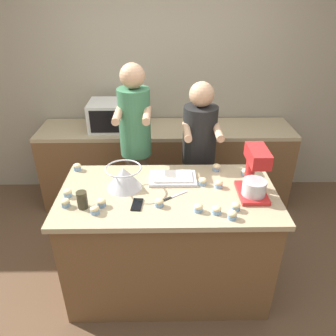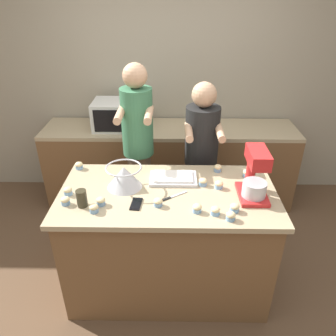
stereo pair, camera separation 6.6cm
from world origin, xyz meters
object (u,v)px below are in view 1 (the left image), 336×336
cupcake_2 (236,206)px  cupcake_6 (159,202)px  person_left (136,152)px  cupcake_10 (77,167)px  knife (173,197)px  cupcake_1 (68,193)px  cupcake_12 (101,202)px  cupcake_13 (203,181)px  microwave_oven (115,115)px  mixing_bowl (124,177)px  cupcake_9 (65,203)px  cupcake_5 (219,184)px  cupcake_11 (95,210)px  cupcake_0 (216,167)px  person_right (198,160)px  cupcake_3 (198,208)px  cupcake_7 (246,172)px  cell_phone (137,204)px  stand_mixer (254,175)px  cupcake_8 (217,210)px  baking_tray (173,178)px  cupcake_4 (232,215)px

cupcake_2 → cupcake_6: same height
person_left → cupcake_10: (-0.46, -0.35, 0.04)m
person_left → cupcake_10: size_ratio=27.66×
knife → cupcake_1: cupcake_1 is taller
cupcake_12 → cupcake_13: 0.78m
microwave_oven → cupcake_12: size_ratio=8.57×
mixing_bowl → cupcake_10: mixing_bowl is taller
cupcake_9 → cupcake_5: bearing=11.7°
cupcake_11 → cupcake_12: bearing=69.5°
cupcake_0 → cupcake_5: bearing=-94.7°
person_left → person_right: (0.58, 0.00, -0.10)m
cupcake_0 → cupcake_3: same height
mixing_bowl → cupcake_0: (0.74, 0.25, -0.06)m
cupcake_11 → cupcake_2: bearing=1.3°
cupcake_7 → cell_phone: bearing=-154.8°
cupcake_7 → cupcake_11: (-1.12, -0.49, 0.00)m
stand_mixer → cupcake_12: bearing=-173.4°
mixing_bowl → cupcake_9: 0.46m
cupcake_1 → cupcake_8: 1.08m
cupcake_0 → cupcake_2: size_ratio=1.00×
cupcake_0 → cupcake_2: bearing=-84.7°
cupcake_10 → cupcake_11: 0.65m
person_right → cupcake_12: size_ratio=25.19×
cupcake_6 → cupcake_10: 0.86m
cupcake_7 → cupcake_10: bearing=175.5°
cupcake_13 → baking_tray: bearing=162.0°
cupcake_4 → cupcake_6: 0.50m
mixing_bowl → baking_tray: mixing_bowl is taller
person_right → cupcake_4: bearing=-83.5°
baking_tray → mixing_bowl: bearing=-164.5°
cupcake_0 → cupcake_7: size_ratio=1.00×
cupcake_0 → cupcake_6: same height
cupcake_2 → cupcake_13: 0.38m
person_left → microwave_oven: person_left is taller
cupcake_1 → cupcake_12: 0.29m
mixing_bowl → cupcake_5: size_ratio=4.30×
cupcake_10 → cupcake_11: same height
cupcake_5 → cupcake_6: same height
cupcake_0 → cupcake_2: 0.55m
person_left → cupcake_4: (0.70, -1.02, 0.04)m
cell_phone → cupcake_8: (0.54, -0.10, 0.02)m
cell_phone → cupcake_7: bearing=25.2°
cupcake_1 → cupcake_13: 1.01m
stand_mixer → mixing_bowl: bearing=173.0°
microwave_oven → baking_tray: bearing=-63.0°
cupcake_4 → cupcake_7: size_ratio=1.00×
mixing_bowl → knife: mixing_bowl is taller
cupcake_8 → cupcake_11: (-0.82, 0.01, 0.00)m
knife → cupcake_7: (0.60, 0.30, 0.03)m
baking_tray → cupcake_2: 0.58m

